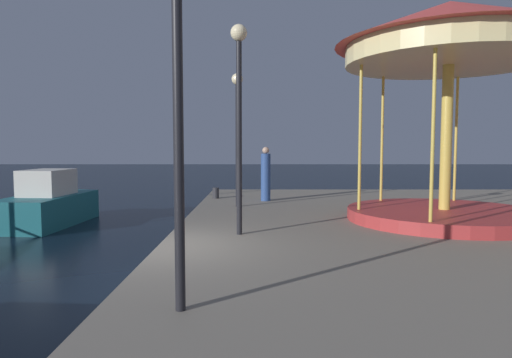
% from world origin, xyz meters
% --- Properties ---
extents(ground_plane, '(120.00, 120.00, 0.00)m').
position_xyz_m(ground_plane, '(0.00, 0.00, 0.00)').
color(ground_plane, black).
extents(motorboat_teal, '(2.10, 4.22, 1.93)m').
position_xyz_m(motorboat_teal, '(-5.31, 6.78, 0.73)').
color(motorboat_teal, '#19606B').
rests_on(motorboat_teal, ground).
extents(carousel, '(5.73, 5.73, 5.58)m').
position_xyz_m(carousel, '(6.80, 2.91, 5.00)').
color(carousel, '#B23333').
rests_on(carousel, quay_dock).
extents(lamp_post_near_edge, '(0.36, 0.36, 4.25)m').
position_xyz_m(lamp_post_near_edge, '(1.02, -3.41, 3.71)').
color(lamp_post_near_edge, black).
rests_on(lamp_post_near_edge, quay_dock).
extents(lamp_post_mid_promenade, '(0.36, 0.36, 4.53)m').
position_xyz_m(lamp_post_mid_promenade, '(1.55, 1.14, 3.88)').
color(lamp_post_mid_promenade, black).
rests_on(lamp_post_mid_promenade, quay_dock).
extents(lamp_post_far_end, '(0.36, 0.36, 4.23)m').
position_xyz_m(lamp_post_far_end, '(1.32, 5.68, 3.70)').
color(lamp_post_far_end, black).
rests_on(lamp_post_far_end, quay_dock).
extents(bollard_center, '(0.24, 0.24, 0.40)m').
position_xyz_m(bollard_center, '(0.41, 7.95, 1.00)').
color(bollard_center, '#2D2D33').
rests_on(bollard_center, quay_dock).
extents(person_far_corner, '(0.34, 0.34, 1.92)m').
position_xyz_m(person_far_corner, '(2.26, 7.21, 1.70)').
color(person_far_corner, '#2D4C8C').
rests_on(person_far_corner, quay_dock).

